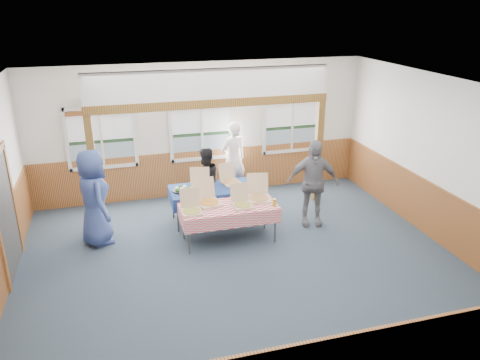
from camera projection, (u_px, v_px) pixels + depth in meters
name	position (u px, v px, depth m)	size (l,w,h in m)	color
floor	(242.00, 263.00, 8.56)	(8.00, 8.00, 0.00)	#293543
ceiling	(242.00, 88.00, 7.41)	(8.00, 8.00, 0.00)	white
wall_back	(201.00, 130.00, 11.13)	(8.00, 8.00, 0.00)	silver
wall_front	(334.00, 300.00, 4.84)	(8.00, 8.00, 0.00)	silver
wall_right	(441.00, 161.00, 9.00)	(8.00, 8.00, 0.00)	silver
wainscot_back	(203.00, 172.00, 11.48)	(7.98, 0.05, 1.10)	brown
wainscot_right	(432.00, 211.00, 9.37)	(0.05, 6.98, 1.10)	brown
cased_opening	(5.00, 216.00, 7.99)	(0.06, 1.30, 2.10)	#353535
window_left	(101.00, 134.00, 10.48)	(1.56, 0.10, 1.46)	silver
window_mid	(202.00, 127.00, 11.06)	(1.56, 0.10, 1.46)	silver
window_right	(292.00, 121.00, 11.64)	(1.56, 0.10, 1.46)	silver
post_left	(94.00, 172.00, 9.56)	(0.15, 0.15, 2.40)	#5B3514
post_right	(318.00, 152.00, 10.83)	(0.15, 0.15, 2.40)	#5B3514
cross_beam	(211.00, 103.00, 9.73)	(5.15, 0.18, 0.18)	#5B3514
table_left	(217.00, 190.00, 10.00)	(2.18, 1.62, 0.76)	#353535
table_right	(229.00, 208.00, 9.11)	(2.06, 1.58, 0.76)	#353535
pizza_box_a	(200.00, 188.00, 9.76)	(0.51, 0.58, 0.45)	tan
pizza_box_b	(230.00, 180.00, 10.19)	(0.47, 0.53, 0.41)	tan
pizza_box_c	(192.00, 209.00, 8.79)	(0.40, 0.48, 0.41)	tan
pizza_box_d	(209.00, 201.00, 9.15)	(0.51, 0.58, 0.46)	tan
pizza_box_e	(242.00, 203.00, 9.06)	(0.38, 0.46, 0.40)	tan
pizza_box_f	(259.00, 196.00, 9.36)	(0.52, 0.60, 0.47)	tan
veggie_tray	(182.00, 190.00, 9.78)	(0.41, 0.41, 0.09)	black
drink_glass	(274.00, 202.00, 9.05)	(0.07, 0.07, 0.15)	#A9831C
woman_white	(233.00, 159.00, 11.18)	(0.68, 0.45, 1.86)	white
woman_black	(205.00, 181.00, 10.36)	(0.73, 0.57, 1.50)	black
man_blue	(94.00, 198.00, 8.96)	(0.94, 0.61, 1.91)	#344683
person_grey	(312.00, 183.00, 9.75)	(1.09, 0.45, 1.86)	slate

